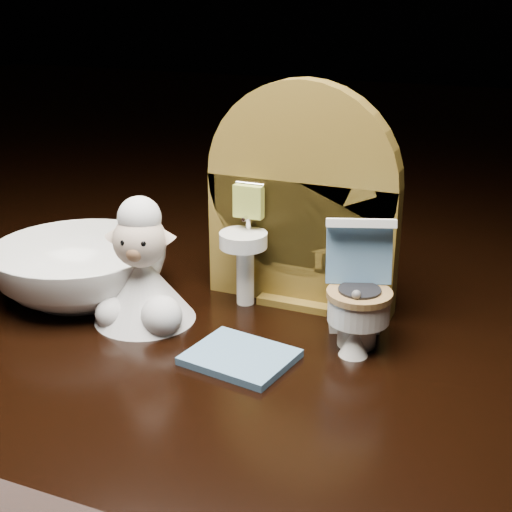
{
  "coord_description": "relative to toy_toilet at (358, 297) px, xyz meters",
  "views": [
    {
      "loc": [
        0.15,
        -0.36,
        0.2
      ],
      "look_at": [
        -0.01,
        0.02,
        0.05
      ],
      "focal_mm": 50.0,
      "sensor_mm": 36.0,
      "label": 1
    }
  ],
  "objects": [
    {
      "name": "toilet_brush",
      "position": [
        0.0,
        -0.02,
        -0.02
      ],
      "size": [
        0.02,
        0.02,
        0.04
      ],
      "color": "white",
      "rests_on": "ground"
    },
    {
      "name": "toy_toilet",
      "position": [
        0.0,
        0.0,
        0.0
      ],
      "size": [
        0.05,
        0.05,
        0.08
      ],
      "rotation": [
        0.0,
        0.0,
        0.35
      ],
      "color": "white",
      "rests_on": "ground"
    },
    {
      "name": "ceramic_bowl",
      "position": [
        -0.19,
        -0.01,
        -0.01
      ],
      "size": [
        0.15,
        0.15,
        0.04
      ],
      "primitive_type": "imported",
      "rotation": [
        0.0,
        0.0,
        0.29
      ],
      "color": "white",
      "rests_on": "ground"
    },
    {
      "name": "plush_lamb",
      "position": [
        -0.13,
        -0.03,
        0.0
      ],
      "size": [
        0.07,
        0.07,
        0.09
      ],
      "rotation": [
        0.0,
        0.0,
        0.29
      ],
      "color": "silver",
      "rests_on": "ground"
    },
    {
      "name": "backdrop_panel",
      "position": [
        -0.05,
        0.04,
        0.04
      ],
      "size": [
        0.13,
        0.05,
        0.15
      ],
      "color": "brown",
      "rests_on": "ground"
    },
    {
      "name": "bath_mat",
      "position": [
        -0.05,
        -0.05,
        -0.03
      ],
      "size": [
        0.07,
        0.06,
        0.0
      ],
      "primitive_type": "cube",
      "rotation": [
        0.0,
        0.0,
        -0.16
      ],
      "color": "#5883AA",
      "rests_on": "ground"
    }
  ]
}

